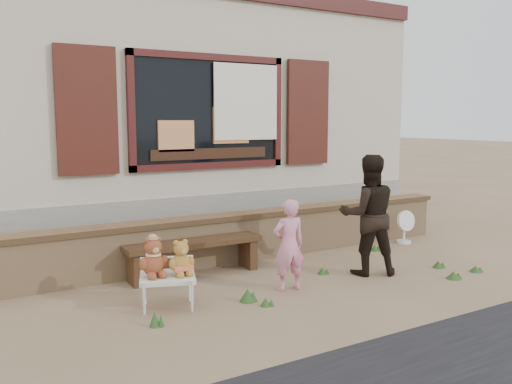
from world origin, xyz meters
TOP-DOWN VIEW (x-y plane):
  - ground at (0.00, 0.00)m, footprint 80.00×80.00m
  - shopfront at (0.00, 4.49)m, footprint 8.04×5.13m
  - brick_wall at (0.00, 1.00)m, footprint 7.10×0.36m
  - bench at (-0.87, 0.64)m, footprint 1.75×0.40m
  - folding_chair at (-1.59, -0.28)m, footprint 0.70×0.66m
  - teddy_bear_left at (-1.72, -0.23)m, footprint 0.38×0.36m
  - teddy_bear_right at (-1.46, -0.33)m, footprint 0.34×0.32m
  - child at (-0.18, -0.44)m, footprint 0.41×0.30m
  - adult at (1.04, -0.40)m, footprint 0.91×0.83m
  - fan_right at (2.72, 0.59)m, footprint 0.33×0.22m
  - grass_tufts at (0.74, -0.54)m, footprint 4.31×1.70m

SIDE VIEW (x-z plane):
  - ground at x=0.00m, z-range 0.00..0.00m
  - grass_tufts at x=0.74m, z-range -0.02..0.13m
  - fan_right at x=2.72m, z-range 0.00..0.53m
  - folding_chair at x=-1.59m, z-range 0.14..0.48m
  - bench at x=-0.87m, z-range 0.10..0.55m
  - brick_wall at x=0.00m, z-range 0.01..0.67m
  - child at x=-0.18m, z-range 0.00..1.05m
  - teddy_bear_right at x=-1.46m, z-range 0.34..0.72m
  - teddy_bear_left at x=-1.72m, z-range 0.34..0.77m
  - adult at x=1.04m, z-range 0.00..1.51m
  - shopfront at x=0.00m, z-range 0.00..4.00m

